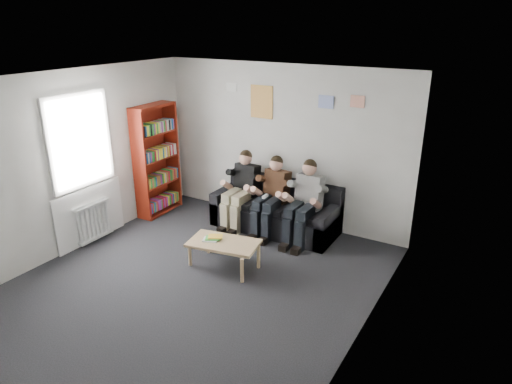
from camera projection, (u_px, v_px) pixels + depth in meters
room_shell at (190, 190)px, 5.69m from camera, size 5.00×5.00×5.00m
sofa at (276, 212)px, 7.71m from camera, size 2.10×0.86×0.81m
bookshelf at (157, 160)px, 8.13m from camera, size 0.30×0.89×1.98m
coffee_table at (224, 245)px, 6.48m from camera, size 0.99×0.54×0.40m
game_cases at (213, 238)px, 6.52m from camera, size 0.25×0.22×0.05m
person_left at (241, 190)px, 7.70m from camera, size 0.40×0.86×1.30m
person_middle at (271, 197)px, 7.42m from camera, size 0.40×0.85×1.29m
person_right at (304, 203)px, 7.14m from camera, size 0.41×0.88×1.32m
radiator at (94, 221)px, 7.23m from camera, size 0.10×0.64×0.60m
window at (85, 180)px, 7.02m from camera, size 0.05×1.30×2.36m
poster_large at (262, 102)px, 7.63m from camera, size 0.42×0.01×0.55m
poster_blue at (326, 102)px, 7.05m from camera, size 0.25×0.01×0.20m
poster_pink at (357, 101)px, 6.80m from camera, size 0.22×0.01×0.18m
poster_sign at (231, 87)px, 7.85m from camera, size 0.20×0.01×0.14m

